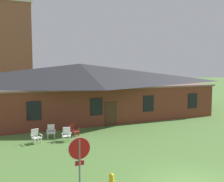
% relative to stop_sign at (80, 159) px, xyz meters
% --- Properties ---
extents(brick_building, '(26.97, 10.40, 5.54)m').
position_rel_stop_sign_xyz_m(brick_building, '(4.91, 17.18, 0.91)').
color(brick_building, brown).
rests_on(brick_building, ground).
extents(dome_tower, '(5.18, 5.18, 20.54)m').
position_rel_stop_sign_xyz_m(dome_tower, '(-0.81, 33.13, 7.53)').
color(dome_tower, '#93563D').
rests_on(dome_tower, ground).
extents(stop_sign, '(0.81, 0.07, 2.69)m').
position_rel_stop_sign_xyz_m(stop_sign, '(0.00, 0.00, 0.00)').
color(stop_sign, slate).
rests_on(stop_sign, ground).
extents(lawn_chair_by_porch, '(0.75, 0.80, 0.96)m').
position_rel_stop_sign_xyz_m(lawn_chair_by_porch, '(-0.49, 9.25, -1.41)').
color(lawn_chair_by_porch, silver).
rests_on(lawn_chair_by_porch, ground).
extents(lawn_chair_near_door, '(0.71, 0.75, 0.96)m').
position_rel_stop_sign_xyz_m(lawn_chair_near_door, '(0.71, 10.24, -1.41)').
color(lawn_chair_near_door, white).
rests_on(lawn_chair_near_door, ground).
extents(lawn_chair_left_end, '(0.74, 0.78, 0.96)m').
position_rel_stop_sign_xyz_m(lawn_chair_left_end, '(1.56, 8.93, -1.41)').
color(lawn_chair_left_end, white).
rests_on(lawn_chair_left_end, ground).
extents(lawn_chair_middle, '(0.85, 0.87, 0.96)m').
position_rel_stop_sign_xyz_m(lawn_chair_middle, '(2.30, 10.02, -1.41)').
color(lawn_chair_middle, maroon).
rests_on(lawn_chair_middle, ground).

